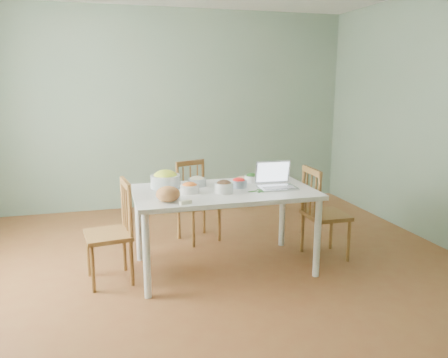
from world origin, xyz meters
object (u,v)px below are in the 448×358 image
object	(u,v)px
bread_boule	(168,194)
bowl_squash	(166,179)
chair_far	(199,202)
laptop	(278,176)
dining_table	(224,229)
chair_right	(326,213)
chair_left	(108,232)

from	to	relation	value
bread_boule	bowl_squash	distance (m)	0.50
chair_far	laptop	world-z (taller)	laptop
bread_boule	laptop	bearing A→B (deg)	10.48
dining_table	bread_boule	size ratio (longest dim) A/B	8.16
dining_table	chair_right	size ratio (longest dim) A/B	1.78
chair_left	laptop	bearing A→B (deg)	79.43
dining_table	bowl_squash	distance (m)	0.72
chair_left	bowl_squash	size ratio (longest dim) A/B	3.25
chair_right	bowl_squash	xyz separation A→B (m)	(-1.55, 0.23, 0.38)
dining_table	chair_far	size ratio (longest dim) A/B	1.86
chair_far	dining_table	bearing A→B (deg)	-104.77
chair_far	chair_left	world-z (taller)	chair_left
chair_right	chair_far	bearing A→B (deg)	54.94
chair_far	chair_right	bearing A→B (deg)	-55.37
bread_boule	chair_right	bearing A→B (deg)	9.62
dining_table	chair_far	xyz separation A→B (m)	(-0.07, 0.80, 0.06)
bowl_squash	laptop	distance (m)	1.04
chair_left	bowl_squash	world-z (taller)	bowl_squash
bread_boule	bowl_squash	xyz separation A→B (m)	(0.05, 0.50, 0.02)
chair_far	bread_boule	xyz separation A→B (m)	(-0.48, -1.07, 0.39)
chair_right	laptop	bearing A→B (deg)	98.57
chair_right	bread_boule	distance (m)	1.67
chair_far	bread_boule	bearing A→B (deg)	-133.87
bowl_squash	chair_far	bearing A→B (deg)	53.16
dining_table	bowl_squash	xyz separation A→B (m)	(-0.50, 0.22, 0.46)
chair_far	bowl_squash	xyz separation A→B (m)	(-0.43, -0.58, 0.40)
laptop	dining_table	bearing A→B (deg)	173.29
dining_table	chair_left	world-z (taller)	chair_left
chair_far	chair_left	distance (m)	1.26
chair_left	bowl_squash	xyz separation A→B (m)	(0.54, 0.22, 0.39)
dining_table	bread_boule	world-z (taller)	bread_boule
bowl_squash	chair_right	bearing A→B (deg)	-8.32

